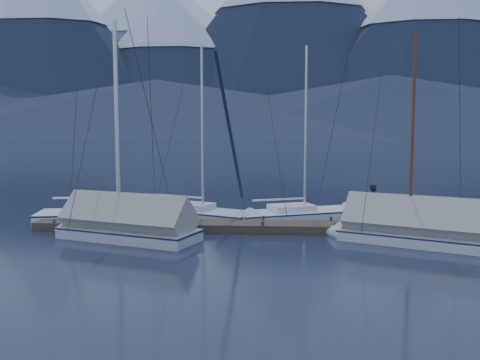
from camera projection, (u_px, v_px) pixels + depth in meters
The scene contains 10 objects.
ground at pixel (237, 240), 20.10m from camera, with size 1000.00×1000.00×0.00m, color black.
mountain_range at pixel (279, 57), 381.79m from camera, with size 877.00×584.00×150.50m.
dock at pixel (240, 228), 22.07m from camera, with size 18.00×1.50×0.54m.
mooring_posts at pixel (229, 222), 22.08m from camera, with size 15.12×1.52×0.35m.
sailboat_open_left at pixel (130, 217), 24.35m from camera, with size 7.97×3.66×10.19m.
sailboat_open_mid at pixel (211, 217), 24.58m from camera, with size 7.21×4.65×9.28m.
sailboat_open_right at pixel (313, 215), 24.99m from camera, with size 7.15×4.47×9.17m.
sailboat_covered_near at pixel (405, 231), 19.70m from camera, with size 7.09×4.81×8.92m.
sailboat_covered_far at pixel (117, 227), 20.41m from camera, with size 6.98×4.09×9.39m.
person at pixel (374, 203), 22.02m from camera, with size 0.61×0.40×1.67m, color black.
Camera 1 is at (1.50, -19.71, 4.36)m, focal length 38.00 mm.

